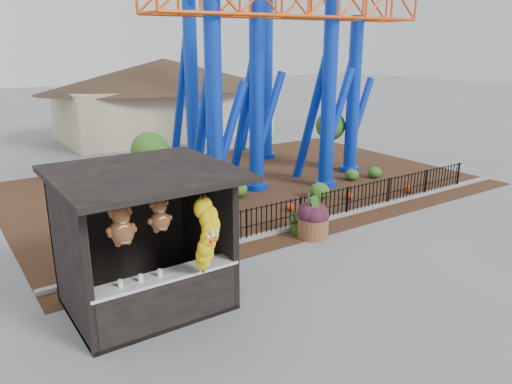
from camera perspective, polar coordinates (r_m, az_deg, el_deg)
ground at (r=11.98m, az=3.66°, el=-11.03°), size 120.00×120.00×0.00m
mulch_bed at (r=20.22m, az=-1.20°, el=0.85°), size 18.00×12.00×0.02m
curb at (r=16.44m, az=8.34°, el=-2.99°), size 18.00×0.18×0.12m
prize_booth at (r=10.71m, az=-12.13°, el=-5.95°), size 3.50×3.40×3.12m
picket_fence at (r=16.89m, az=10.66°, el=-0.98°), size 12.20×0.06×1.00m
roller_coaster at (r=20.26m, az=1.12°, el=19.28°), size 11.00×6.37×10.82m
terracotta_planter at (r=14.92m, az=6.51°, el=-4.03°), size 1.15×1.15×0.61m
planter_foliage at (r=14.71m, az=6.59°, el=-1.76°), size 0.70×0.70×0.64m
potted_plant at (r=15.15m, az=4.79°, el=-3.25°), size 0.87×0.80×0.80m
landscaping at (r=18.69m, az=4.40°, el=0.33°), size 8.72×3.75×0.59m
pavilion at (r=31.08m, az=-10.42°, el=11.97°), size 15.00×15.00×4.80m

